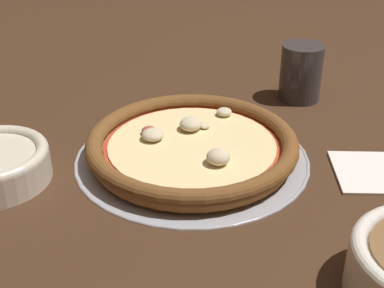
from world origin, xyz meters
The scene contains 4 objects.
ground_plane centered at (0.00, 0.00, 0.00)m, with size 3.00×3.00×0.00m, color #3D2616.
pizza_tray centered at (0.00, 0.00, 0.00)m, with size 0.32×0.32×0.01m.
pizza centered at (0.00, 0.00, 0.02)m, with size 0.29×0.29×0.04m.
drinking_cup centered at (-0.16, -0.22, 0.05)m, with size 0.07×0.07×0.09m.
Camera 1 is at (-0.06, 0.63, 0.38)m, focal length 50.00 mm.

